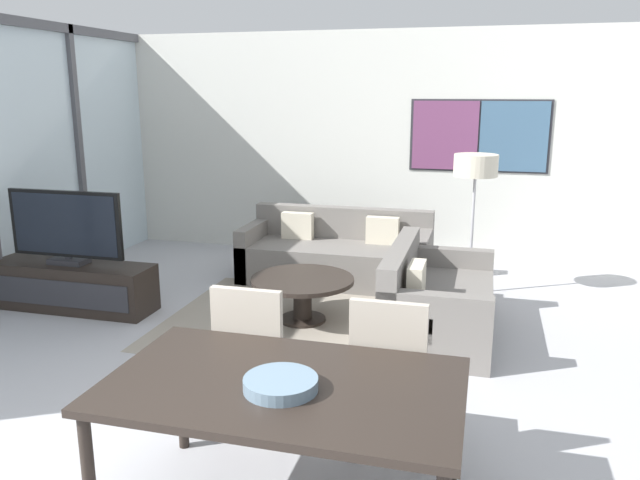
{
  "coord_description": "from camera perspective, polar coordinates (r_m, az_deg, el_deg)",
  "views": [
    {
      "loc": [
        1.41,
        -2.01,
        2.08
      ],
      "look_at": [
        0.19,
        2.53,
        0.95
      ],
      "focal_mm": 35.0,
      "sensor_mm": 36.0,
      "label": 1
    }
  ],
  "objects": [
    {
      "name": "coffee_table",
      "position": [
        5.73,
        -1.62,
        -4.46
      ],
      "size": [
        0.95,
        0.95,
        0.42
      ],
      "color": "black",
      "rests_on": "ground_plane"
    },
    {
      "name": "floor_lamp",
      "position": [
        6.5,
        14.02,
        6.01
      ],
      "size": [
        0.44,
        0.44,
        1.46
      ],
      "color": "#2D2D33",
      "rests_on": "ground_plane"
    },
    {
      "name": "tv_console",
      "position": [
        6.54,
        -21.78,
        -3.94
      ],
      "size": [
        1.65,
        0.46,
        0.45
      ],
      "color": "black",
      "rests_on": "ground_plane"
    },
    {
      "name": "wall_back",
      "position": [
        7.93,
        5.15,
        8.6
      ],
      "size": [
        7.49,
        0.09,
        2.8
      ],
      "color": "silver",
      "rests_on": "ground_plane"
    },
    {
      "name": "dining_chair_centre",
      "position": [
        3.63,
        6.45,
        -11.61
      ],
      "size": [
        0.46,
        0.46,
        0.99
      ],
      "color": "#B2A899",
      "rests_on": "ground_plane"
    },
    {
      "name": "sofa_main",
      "position": [
        7.01,
        1.58,
        -1.47
      ],
      "size": [
        2.07,
        0.87,
        0.78
      ],
      "color": "slate",
      "rests_on": "ground_plane"
    },
    {
      "name": "sofa_side",
      "position": [
        5.54,
        10.13,
        -5.8
      ],
      "size": [
        0.87,
        1.57,
        0.78
      ],
      "rotation": [
        0.0,
        0.0,
        1.57
      ],
      "color": "slate",
      "rests_on": "ground_plane"
    },
    {
      "name": "area_rug",
      "position": [
        5.83,
        -1.6,
        -7.35
      ],
      "size": [
        2.47,
        2.14,
        0.01
      ],
      "color": "gray",
      "rests_on": "ground_plane"
    },
    {
      "name": "dining_chair_left",
      "position": [
        3.83,
        -5.96,
        -10.2
      ],
      "size": [
        0.46,
        0.46,
        0.99
      ],
      "color": "#B2A899",
      "rests_on": "ground_plane"
    },
    {
      "name": "television",
      "position": [
        6.4,
        -22.23,
        1.05
      ],
      "size": [
        1.19,
        0.2,
        0.71
      ],
      "color": "#2D2D33",
      "rests_on": "tv_console"
    },
    {
      "name": "fruit_bowl",
      "position": [
        2.94,
        -3.62,
        -12.92
      ],
      "size": [
        0.35,
        0.35,
        0.06
      ],
      "color": "slate",
      "rests_on": "dining_table"
    },
    {
      "name": "dining_table",
      "position": [
        3.06,
        -3.32,
        -13.91
      ],
      "size": [
        1.69,
        1.01,
        0.74
      ],
      "color": "black",
      "rests_on": "ground_plane"
    }
  ]
}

